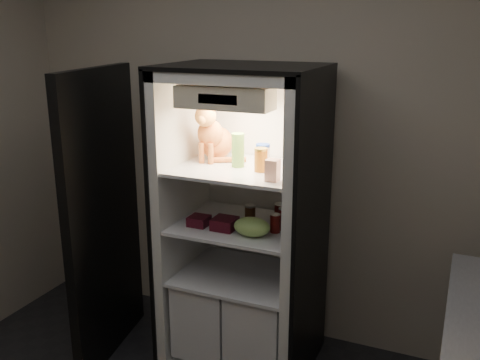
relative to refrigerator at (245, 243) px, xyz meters
The scene contains 16 objects.
room_shell 1.61m from the refrigerator, 90.00° to the right, with size 3.60×3.60×3.60m.
refrigerator is the anchor object (origin of this frame).
fridge_door 0.90m from the refrigerator, 161.20° to the right, with size 0.21×0.87×1.85m.
tabby_cat 0.68m from the refrigerator, behind, with size 0.32×0.36×0.38m.
parmesan_shaker 0.60m from the refrigerator, 107.32° to the right, with size 0.08×0.08×0.20m.
mayo_tub 0.57m from the refrigerator, 40.13° to the left, with size 0.08×0.08×0.12m.
salsa_jar 0.59m from the refrigerator, 36.14° to the right, with size 0.08×0.08×0.13m.
pepper_jar 0.67m from the refrigerator, ahead, with size 0.12×0.12×0.20m.
cream_carton 0.67m from the refrigerator, 43.58° to the right, with size 0.07×0.07×0.12m, color white.
soda_can_a 0.31m from the refrigerator, ahead, with size 0.07×0.07×0.13m.
soda_can_b 0.35m from the refrigerator, ahead, with size 0.07×0.07×0.13m.
soda_can_c 0.33m from the refrigerator, 24.98° to the right, with size 0.06×0.06×0.11m.
condiment_jar 0.20m from the refrigerator, 50.02° to the left, with size 0.07×0.07×0.09m.
grape_bag 0.32m from the refrigerator, 57.79° to the right, with size 0.21×0.15×0.11m, color #90BC57.
berry_box_left 0.34m from the refrigerator, 138.54° to the right, with size 0.11×0.11×0.06m, color #4D0C18.
berry_box_right 0.26m from the refrigerator, 105.43° to the right, with size 0.13×0.13×0.07m, color #4D0C18.
Camera 1 is at (1.19, -1.44, 2.08)m, focal length 40.00 mm.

